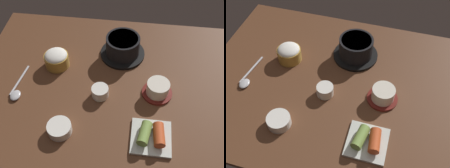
# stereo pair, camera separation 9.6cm
# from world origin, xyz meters

# --- Properties ---
(dining_table) EXTENTS (1.00, 0.76, 0.02)m
(dining_table) POSITION_xyz_m (0.00, 0.00, 0.01)
(dining_table) COLOR #56331E
(dining_table) RESTS_ON ground
(stone_pot) EXTENTS (0.18, 0.18, 0.09)m
(stone_pot) POSITION_xyz_m (0.04, 0.16, 0.06)
(stone_pot) COLOR black
(stone_pot) RESTS_ON dining_table
(rice_bowl) EXTENTS (0.09, 0.09, 0.07)m
(rice_bowl) POSITION_xyz_m (-0.21, 0.08, 0.05)
(rice_bowl) COLOR #B78C38
(rice_bowl) RESTS_ON dining_table
(tea_cup_with_saucer) EXTENTS (0.11, 0.11, 0.05)m
(tea_cup_with_saucer) POSITION_xyz_m (0.18, -0.02, 0.05)
(tea_cup_with_saucer) COLOR maroon
(tea_cup_with_saucer) RESTS_ON dining_table
(banchan_cup_center) EXTENTS (0.06, 0.06, 0.04)m
(banchan_cup_center) POSITION_xyz_m (-0.02, -0.05, 0.04)
(banchan_cup_center) COLOR white
(banchan_cup_center) RESTS_ON dining_table
(kimchi_plate) EXTENTS (0.13, 0.13, 0.04)m
(kimchi_plate) POSITION_xyz_m (0.17, -0.20, 0.04)
(kimchi_plate) COLOR silver
(kimchi_plate) RESTS_ON dining_table
(side_bowl_near) EXTENTS (0.08, 0.08, 0.03)m
(side_bowl_near) POSITION_xyz_m (-0.12, -0.21, 0.04)
(side_bowl_near) COLOR white
(side_bowl_near) RESTS_ON dining_table
(spoon) EXTENTS (0.04, 0.17, 0.01)m
(spoon) POSITION_xyz_m (-0.32, -0.07, 0.03)
(spoon) COLOR #B7B7BC
(spoon) RESTS_ON dining_table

